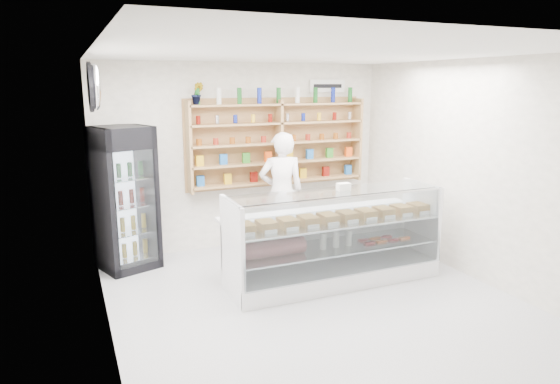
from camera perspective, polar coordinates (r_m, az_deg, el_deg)
name	(u,v)px	position (r m, az deg, el deg)	size (l,w,h in m)	color
room	(321,186)	(5.44, 4.72, 0.72)	(5.00, 5.00, 5.00)	#BABBC0
display_counter	(333,256)	(6.45, 6.08, -7.29)	(2.74, 0.82, 1.19)	white
shop_worker	(281,193)	(7.35, 0.17, -0.15)	(0.66, 0.43, 1.81)	white
drinks_cooler	(124,198)	(7.04, -17.35, -0.69)	(0.88, 0.87, 1.94)	black
wall_shelving	(279,143)	(7.71, -0.15, 5.63)	(2.84, 0.28, 1.33)	#A5844E
potted_plant	(197,93)	(7.26, -9.43, 11.05)	(0.17, 0.14, 0.31)	#1E6626
security_mirror	(95,87)	(5.91, -20.38, 11.17)	(0.15, 0.50, 0.50)	silver
wall_sign	(327,86)	(8.17, 5.42, 11.97)	(0.62, 0.03, 0.20)	white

